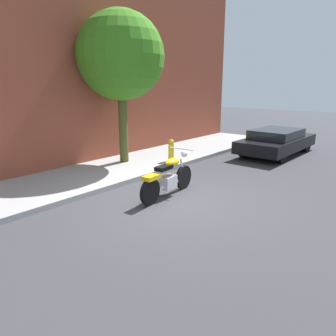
% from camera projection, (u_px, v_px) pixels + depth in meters
% --- Properties ---
extents(ground_plane, '(60.00, 60.00, 0.00)m').
position_uv_depth(ground_plane, '(172.00, 200.00, 7.78)').
color(ground_plane, '#38383D').
extents(sidewalk, '(19.58, 2.66, 0.14)m').
position_uv_depth(sidewalk, '(93.00, 175.00, 9.67)').
color(sidewalk, '#9A9A9A').
rests_on(sidewalk, ground).
extents(building_facade, '(19.58, 0.50, 9.97)m').
position_uv_depth(building_facade, '(49.00, 6.00, 9.39)').
color(building_facade, brown).
rests_on(building_facade, ground).
extents(motorcycle, '(2.11, 0.70, 1.14)m').
position_uv_depth(motorcycle, '(168.00, 178.00, 7.97)').
color(motorcycle, black).
rests_on(motorcycle, ground).
extents(parked_car_black, '(4.12, 1.84, 1.03)m').
position_uv_depth(parked_car_black, '(277.00, 141.00, 12.73)').
color(parked_car_black, black).
rests_on(parked_car_black, ground).
extents(street_tree, '(2.85, 2.85, 5.06)m').
position_uv_depth(street_tree, '(121.00, 57.00, 10.27)').
color(street_tree, '#4A4921').
rests_on(street_tree, ground).
extents(fire_hydrant, '(0.20, 0.20, 0.91)m').
position_uv_depth(fire_hydrant, '(171.00, 152.00, 11.15)').
color(fire_hydrant, gold).
rests_on(fire_hydrant, ground).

